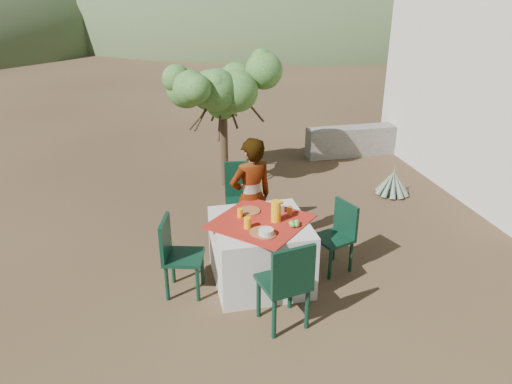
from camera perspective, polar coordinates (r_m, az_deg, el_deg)
ground at (r=6.02m, az=-5.09°, el=-8.76°), size 160.00×160.00×0.00m
table at (r=5.60m, az=0.50°, el=-6.80°), size 1.30×1.30×0.76m
chair_far at (r=6.48m, az=-1.48°, el=-0.55°), size 0.52×0.52×1.00m
chair_near at (r=4.84m, az=3.57°, el=-10.19°), size 0.52×0.52×0.96m
chair_left at (r=5.43m, az=-9.08°, el=-6.87°), size 0.50×0.50×0.88m
chair_right at (r=5.88m, az=9.37°, el=-4.65°), size 0.49×0.49×0.83m
person at (r=5.98m, az=-0.55°, el=-0.67°), size 0.63×0.49×1.51m
shrub_tree at (r=7.86m, az=-3.44°, el=11.04°), size 1.60×1.57×1.89m
agave at (r=8.11m, az=15.36°, el=0.95°), size 0.54×0.53×0.56m
stone_wall at (r=9.87m, az=13.17°, el=5.85°), size 2.60×0.35×0.55m
hill_near_right at (r=43.04m, az=4.63°, el=19.62°), size 48.00×48.00×20.00m
hill_far_center at (r=57.23m, az=-17.12°, el=19.79°), size 60.00×60.00×24.00m
hill_far_right at (r=58.59m, az=17.62°, el=19.81°), size 36.00×36.00×14.00m
plate_far at (r=5.62m, az=-0.78°, el=-2.17°), size 0.25×0.25×0.01m
plate_near at (r=5.18m, az=0.60°, el=-4.59°), size 0.25×0.25×0.01m
glass_far at (r=5.48m, az=-1.84°, el=-2.40°), size 0.06×0.06×0.10m
glass_near at (r=5.24m, az=-0.99°, el=-3.55°), size 0.08×0.08×0.12m
juice_pitcher at (r=5.36m, az=2.29°, el=-2.20°), size 0.11×0.11×0.24m
bowl_plate at (r=5.13m, az=1.16°, el=-4.89°), size 0.21×0.21×0.01m
white_bowl at (r=5.12m, az=1.17°, el=-4.56°), size 0.15×0.15×0.06m
jar_left at (r=5.54m, az=3.88°, el=-2.15°), size 0.06×0.06×0.10m
jar_right at (r=5.65m, az=2.81°, el=-1.57°), size 0.06×0.06×0.10m
napkin_holder at (r=5.58m, az=2.84°, el=-1.96°), size 0.08×0.06×0.09m
fruit_cluster at (r=5.31m, az=4.40°, el=-3.63°), size 0.12×0.11×0.06m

